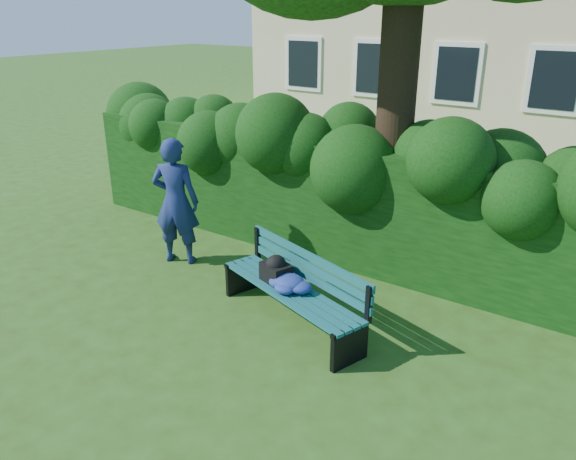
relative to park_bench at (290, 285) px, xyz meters
The scene contains 4 objects.
ground 0.65m from the park_bench, 169.89° to the right, with size 80.00×80.00×0.00m, color #2E4915.
hedge 2.20m from the park_bench, 100.82° to the left, with size 10.00×1.00×1.80m.
park_bench is the anchor object (origin of this frame).
man_reading 2.49m from the park_bench, 168.62° to the left, with size 0.70×0.46×1.92m, color navy.
Camera 1 is at (3.87, -4.91, 3.64)m, focal length 35.00 mm.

